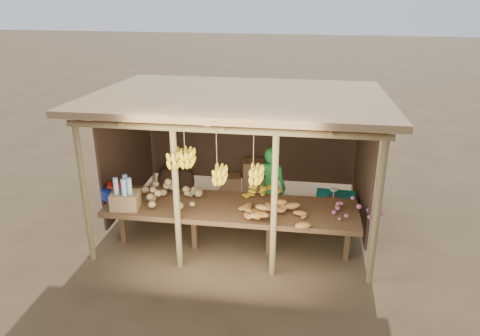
# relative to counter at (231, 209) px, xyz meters

# --- Properties ---
(ground) EXTENTS (60.00, 60.00, 0.00)m
(ground) POSITION_rel_counter_xyz_m (-0.00, 0.95, -0.74)
(ground) COLOR brown
(ground) RESTS_ON ground
(stall_structure) EXTENTS (4.70, 3.50, 2.43)m
(stall_structure) POSITION_rel_counter_xyz_m (-0.02, 0.97, 1.18)
(stall_structure) COLOR olive
(stall_structure) RESTS_ON ground
(counter) EXTENTS (3.90, 1.05, 0.80)m
(counter) POSITION_rel_counter_xyz_m (0.00, 0.00, 0.00)
(counter) COLOR brown
(counter) RESTS_ON ground
(potato_heap) EXTENTS (1.22, 0.87, 0.37)m
(potato_heap) POSITION_rel_counter_xyz_m (-1.03, 0.00, 0.25)
(potato_heap) COLOR #A18253
(potato_heap) RESTS_ON counter
(sweet_potato_heap) EXTENTS (1.10, 0.90, 0.36)m
(sweet_potato_heap) POSITION_rel_counter_xyz_m (0.69, -0.30, 0.24)
(sweet_potato_heap) COLOR #A4692A
(sweet_potato_heap) RESTS_ON counter
(onion_heap) EXTENTS (0.83, 0.60, 0.35)m
(onion_heap) POSITION_rel_counter_xyz_m (1.90, -0.08, 0.24)
(onion_heap) COLOR #AA5268
(onion_heap) RESTS_ON counter
(banana_pile) EXTENTS (0.56, 0.39, 0.34)m
(banana_pile) POSITION_rel_counter_xyz_m (0.44, 0.42, 0.23)
(banana_pile) COLOR yellow
(banana_pile) RESTS_ON counter
(tomato_basin) EXTENTS (0.45, 0.45, 0.24)m
(tomato_basin) POSITION_rel_counter_xyz_m (-1.90, 0.07, 0.16)
(tomato_basin) COLOR navy
(tomato_basin) RESTS_ON counter
(bottle_box) EXTENTS (0.44, 0.37, 0.52)m
(bottle_box) POSITION_rel_counter_xyz_m (-1.58, -0.30, 0.26)
(bottle_box) COLOR olive
(bottle_box) RESTS_ON counter
(vendor) EXTENTS (0.61, 0.47, 1.47)m
(vendor) POSITION_rel_counter_xyz_m (0.54, 0.91, -0.00)
(vendor) COLOR #197129
(vendor) RESTS_ON ground
(tarp_crate) EXTENTS (0.70, 0.62, 0.80)m
(tarp_crate) POSITION_rel_counter_xyz_m (1.65, 0.98, -0.41)
(tarp_crate) COLOR brown
(tarp_crate) RESTS_ON ground
(carton_stack) EXTENTS (0.98, 0.43, 0.70)m
(carton_stack) POSITION_rel_counter_xyz_m (-0.06, 2.15, -0.43)
(carton_stack) COLOR olive
(carton_stack) RESTS_ON ground
(burlap_sacks) EXTENTS (0.78, 0.41, 0.55)m
(burlap_sacks) POSITION_rel_counter_xyz_m (-1.51, 2.15, -0.50)
(burlap_sacks) COLOR #452F20
(burlap_sacks) RESTS_ON ground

